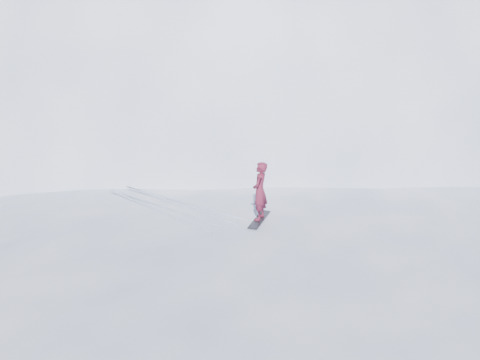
% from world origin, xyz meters
% --- Properties ---
extents(ground, '(400.00, 400.00, 0.00)m').
position_xyz_m(ground, '(0.00, 0.00, 0.00)').
color(ground, white).
rests_on(ground, ground).
extents(near_ridge, '(36.00, 28.00, 4.80)m').
position_xyz_m(near_ridge, '(1.00, 3.00, 0.00)').
color(near_ridge, white).
rests_on(near_ridge, ground).
extents(summit_peak, '(60.00, 56.00, 56.00)m').
position_xyz_m(summit_peak, '(22.00, 26.00, 0.00)').
color(summit_peak, white).
rests_on(summit_peak, ground).
extents(peak_shoulder, '(28.00, 24.00, 18.00)m').
position_xyz_m(peak_shoulder, '(10.00, 20.00, 0.00)').
color(peak_shoulder, white).
rests_on(peak_shoulder, ground).
extents(wind_bumps, '(16.00, 14.40, 1.00)m').
position_xyz_m(wind_bumps, '(-0.56, 2.12, 0.00)').
color(wind_bumps, white).
rests_on(wind_bumps, ground).
extents(snowboard, '(1.54, 1.14, 0.03)m').
position_xyz_m(snowboard, '(0.68, 2.25, 2.41)').
color(snowboard, black).
rests_on(snowboard, near_ridge).
extents(snowboarder, '(0.82, 0.75, 1.88)m').
position_xyz_m(snowboarder, '(0.68, 2.25, 3.37)').
color(snowboarder, maroon).
rests_on(snowboarder, snowboard).
extents(board_tracks, '(2.31, 5.96, 0.04)m').
position_xyz_m(board_tracks, '(-0.92, 5.32, 2.42)').
color(board_tracks, silver).
rests_on(board_tracks, ground).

